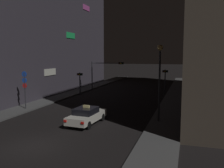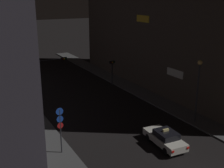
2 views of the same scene
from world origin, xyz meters
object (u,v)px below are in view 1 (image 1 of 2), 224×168
traffic_light_left_kerb (80,79)px  traffic_light_overhead (105,69)px  taxi (87,115)px  traffic_light_right_kerb (165,77)px  sign_pole_left (25,86)px  street_lamp_near_block (160,70)px

traffic_light_left_kerb → traffic_light_overhead: bearing=65.0°
taxi → traffic_light_overhead: size_ratio=0.84×
taxi → traffic_light_right_kerb: (4.76, 18.09, 1.90)m
traffic_light_overhead → sign_pole_left: 16.27m
sign_pole_left → taxi: bearing=-20.1°
traffic_light_overhead → taxi: bearing=-75.4°
taxi → sign_pole_left: bearing=159.9°
taxi → traffic_light_left_kerb: 15.95m
street_lamp_near_block → taxi: bearing=-158.9°
taxi → traffic_light_left_kerb: (-7.17, 14.15, 1.63)m
traffic_light_right_kerb → traffic_light_left_kerb: bearing=-161.7°
taxi → traffic_light_left_kerb: size_ratio=1.40×
sign_pole_left → street_lamp_near_block: 14.25m
street_lamp_near_block → sign_pole_left: bearing=176.6°
taxi → street_lamp_near_block: 7.22m
taxi → street_lamp_near_block: (5.73, 2.22, 3.79)m
traffic_light_right_kerb → sign_pole_left: bearing=-131.1°
taxi → traffic_light_left_kerb: bearing=116.9°
traffic_light_right_kerb → sign_pole_left: 19.96m
traffic_light_left_kerb → street_lamp_near_block: 17.71m
taxi → street_lamp_near_block: bearing=21.1°
taxi → sign_pole_left: sign_pole_left is taller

